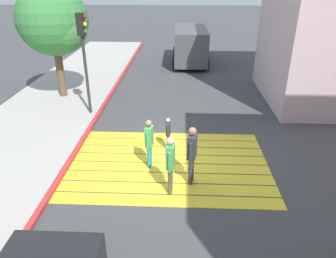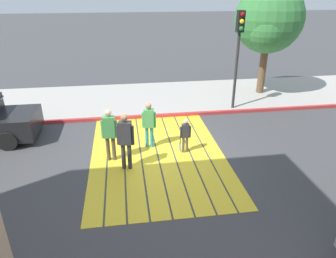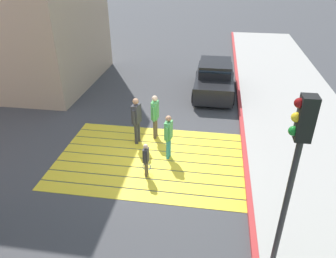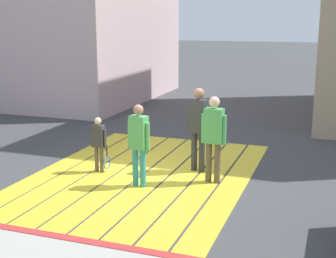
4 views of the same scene
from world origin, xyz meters
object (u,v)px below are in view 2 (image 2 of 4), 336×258
pedestrian_adult_trailing (109,131)px  pedestrian_adult_side (125,138)px  pedestrian_adult_lead (149,122)px  pedestrian_child_with_racket (185,134)px  traffic_light_corner (239,41)px  street_tree (269,21)px

pedestrian_adult_trailing → pedestrian_adult_side: pedestrian_adult_side is taller
pedestrian_adult_lead → pedestrian_child_with_racket: (0.54, 1.14, -0.28)m
traffic_light_corner → pedestrian_adult_side: 6.76m
traffic_light_corner → pedestrian_adult_lead: size_ratio=2.60×
street_tree → pedestrian_adult_trailing: bearing=-53.2°
street_tree → pedestrian_child_with_racket: (5.35, -4.96, -2.96)m
street_tree → pedestrian_child_with_racket: size_ratio=4.45×
traffic_light_corner → pedestrian_adult_lead: (2.97, -4.04, -2.09)m
street_tree → pedestrian_adult_trailing: size_ratio=3.05×
traffic_light_corner → street_tree: size_ratio=0.80×
pedestrian_adult_lead → pedestrian_adult_side: 1.53m
street_tree → pedestrian_adult_trailing: (5.52, -7.39, -2.61)m
traffic_light_corner → pedestrian_adult_side: bearing=-48.7°
street_tree → pedestrian_adult_lead: bearing=-51.7°
pedestrian_adult_lead → pedestrian_adult_side: size_ratio=0.90×
pedestrian_adult_trailing → pedestrian_adult_side: size_ratio=0.97×
street_tree → pedestrian_adult_side: (6.11, -6.91, -2.58)m
traffic_light_corner → pedestrian_child_with_racket: bearing=-39.5°
pedestrian_adult_lead → pedestrian_adult_trailing: (0.70, -1.29, 0.07)m
pedestrian_adult_lead → pedestrian_child_with_racket: bearing=64.8°
pedestrian_adult_trailing → pedestrian_child_with_racket: 2.46m
street_tree → pedestrian_adult_lead: street_tree is taller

